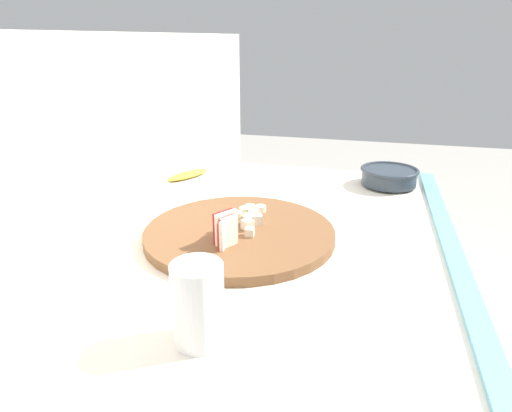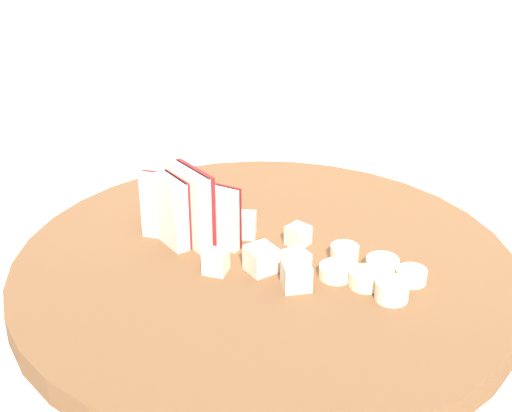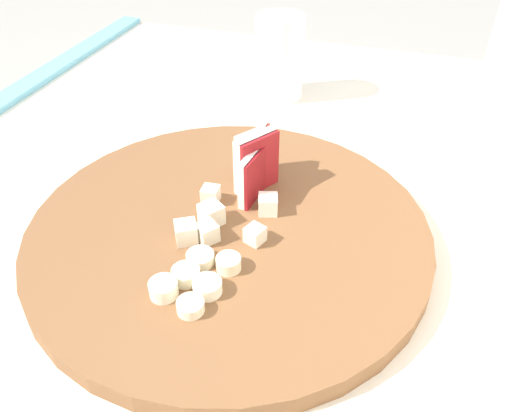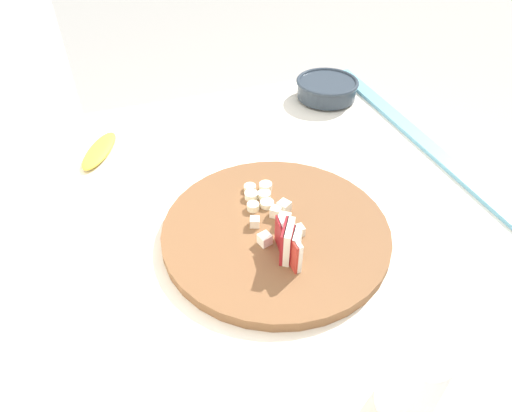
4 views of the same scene
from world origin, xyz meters
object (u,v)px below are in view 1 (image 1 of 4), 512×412
ceramic_bowl (389,176)px  banana_peel (188,175)px  apple_dice_pile (243,224)px  banana_slice_rows (250,211)px  cutting_board (240,233)px  apple_wedge_fan (226,229)px  small_jar (198,304)px

ceramic_bowl → banana_peel: ceramic_bowl is taller
apple_dice_pile → ceramic_bowl: size_ratio=0.57×
banana_slice_rows → banana_peel: (0.29, 0.28, -0.02)m
cutting_board → banana_peel: size_ratio=2.67×
banana_slice_rows → banana_peel: size_ratio=0.53×
apple_wedge_fan → ceramic_bowl: bearing=-32.0°
apple_wedge_fan → apple_dice_pile: 0.08m
banana_slice_rows → apple_wedge_fan: bearing=178.1°
cutting_board → apple_dice_pile: 0.02m
apple_dice_pile → banana_slice_rows: 0.08m
apple_dice_pile → ceramic_bowl: 0.55m
banana_slice_rows → ceramic_bowl: ceramic_bowl is taller
cutting_board → banana_peel: (0.38, 0.28, -0.00)m
cutting_board → banana_slice_rows: banana_slice_rows is taller
apple_dice_pile → banana_peel: apple_dice_pile is taller
cutting_board → small_jar: 0.35m
apple_wedge_fan → banana_peel: size_ratio=0.57×
small_jar → banana_slice_rows: bearing=5.8°
cutting_board → ceramic_bowl: size_ratio=2.49×
cutting_board → banana_peel: 0.48m
banana_peel → small_jar: 0.80m
apple_wedge_fan → ceramic_bowl: apple_wedge_fan is taller
cutting_board → ceramic_bowl: 0.56m
ceramic_bowl → banana_peel: bearing=96.6°
apple_dice_pile → apple_wedge_fan: bearing=171.0°
apple_wedge_fan → banana_slice_rows: apple_wedge_fan is taller
cutting_board → apple_wedge_fan: (-0.07, 0.01, 0.04)m
cutting_board → banana_peel: bearing=36.4°
apple_dice_pile → banana_slice_rows: bearing=4.8°
apple_wedge_fan → apple_dice_pile: (0.08, -0.01, -0.02)m
ceramic_bowl → banana_peel: (-0.07, 0.61, -0.02)m
banana_peel → apple_dice_pile: bearing=-142.5°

